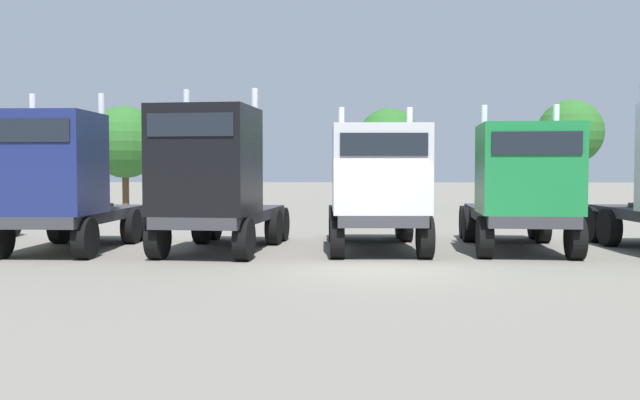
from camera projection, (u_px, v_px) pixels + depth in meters
The scene contains 8 objects.
ground at pixel (376, 267), 15.60m from camera, with size 200.00×200.00×0.00m, color slate.
semi_truck_navy at pixel (59, 182), 17.97m from camera, with size 2.56×5.92×4.29m.
semi_truck_black at pixel (213, 179), 17.78m from camera, with size 3.06×6.14×4.41m.
semi_truck_silver at pixel (377, 186), 18.27m from camera, with size 2.80×6.50×3.96m.
semi_truck_green at pixel (522, 188), 18.10m from camera, with size 2.97×6.41×3.99m.
oak_far_left at pixel (125, 142), 36.93m from camera, with size 3.90×3.90×5.66m.
oak_far_centre at pixel (389, 140), 37.47m from camera, with size 3.51×3.51×5.59m.
oak_far_right at pixel (570, 133), 36.46m from camera, with size 3.47×3.47×5.95m.
Camera 1 is at (-0.55, -15.55, 2.24)m, focal length 38.30 mm.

